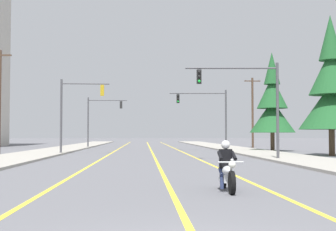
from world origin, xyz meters
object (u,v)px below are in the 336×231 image
Objects in this scene: traffic_signal_mid_right at (209,110)px; conifer_tree_right_verge_near at (331,91)px; traffic_signal_mid_left at (99,114)px; traffic_signal_near_right at (250,95)px; traffic_signal_near_left at (75,105)px; conifer_tree_right_verge_far at (272,106)px; motorcycle_with_rider at (227,171)px; utility_pole_right_far at (253,111)px.

traffic_signal_mid_right is 14.56m from conifer_tree_right_verge_near.
traffic_signal_mid_left is (-12.16, 10.39, -0.06)m from traffic_signal_mid_right.
traffic_signal_near_right is at bearing -142.85° from conifer_tree_right_verge_near.
traffic_signal_near_left is 1.00× the size of traffic_signal_mid_right.
traffic_signal_near_left and traffic_signal_mid_left have the same top height.
conifer_tree_right_verge_near is (7.69, -12.33, 0.84)m from traffic_signal_mid_right.
conifer_tree_right_verge_far is at bearing -34.05° from traffic_signal_mid_left.
traffic_signal_mid_right is at bearing 34.35° from traffic_signal_near_left.
conifer_tree_right_verge_far is at bearing -17.44° from traffic_signal_mid_right.
traffic_signal_mid_left is at bearing 100.04° from motorcycle_with_rider.
utility_pole_right_far is (6.79, 9.63, 0.37)m from traffic_signal_mid_right.
utility_pole_right_far is (6.75, 27.77, 0.37)m from traffic_signal_near_right.
traffic_signal_near_right and traffic_signal_mid_left have the same top height.
traffic_signal_mid_right reaches higher than motorcycle_with_rider.
conifer_tree_right_verge_near is 1.11× the size of conifer_tree_right_verge_far.
traffic_signal_mid_right is at bearing 162.56° from conifer_tree_right_verge_far.
traffic_signal_near_left is (-8.08, 25.42, 3.46)m from motorcycle_with_rider.
utility_pole_right_far is (11.11, 43.51, 3.94)m from motorcycle_with_rider.
conifer_tree_right_verge_near is (20.09, -3.86, 0.95)m from traffic_signal_near_left.
motorcycle_with_rider is 34.35m from traffic_signal_mid_right.
traffic_signal_mid_right is at bearing 82.74° from motorcycle_with_rider.
traffic_signal_mid_right is 15.99m from traffic_signal_mid_left.
conifer_tree_right_verge_near is at bearing -87.64° from utility_pole_right_far.
conifer_tree_right_verge_near reaches higher than utility_pole_right_far.
traffic_signal_near_right reaches higher than motorcycle_with_rider.
utility_pole_right_far reaches higher than motorcycle_with_rider.
conifer_tree_right_verge_near reaches higher than traffic_signal_mid_right.
conifer_tree_right_verge_near is at bearing -80.92° from conifer_tree_right_verge_far.
utility_pole_right_far is (19.18, 18.10, 0.49)m from traffic_signal_near_left.
traffic_signal_near_left is 18.86m from traffic_signal_mid_left.
traffic_signal_mid_left is at bearing 113.13° from traffic_signal_near_right.
traffic_signal_near_right is at bearing -89.90° from traffic_signal_mid_right.
traffic_signal_near_right is 15.74m from traffic_signal_near_left.
motorcycle_with_rider is at bearing -97.26° from traffic_signal_mid_right.
utility_pole_right_far is 0.88× the size of conifer_tree_right_verge_far.
traffic_signal_mid_right is 0.72× the size of utility_pole_right_far.
conifer_tree_right_verge_far is (-1.67, 10.44, -0.50)m from conifer_tree_right_verge_near.
conifer_tree_right_verge_near reaches higher than traffic_signal_mid_left.
conifer_tree_right_verge_far is (18.18, -12.28, 0.40)m from traffic_signal_mid_left.
conifer_tree_right_verge_near is (7.66, 5.80, 0.83)m from traffic_signal_near_right.
utility_pole_right_far reaches higher than traffic_signal_near_left.
traffic_signal_near_left is 0.72× the size of utility_pole_right_far.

